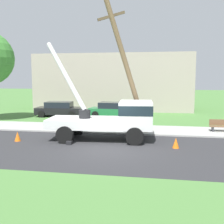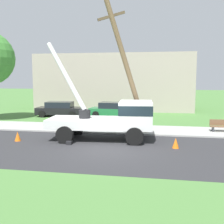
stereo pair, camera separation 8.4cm
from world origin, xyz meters
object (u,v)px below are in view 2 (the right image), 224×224
Objects in this scene: utility_truck at (114,117)px; leaning_utility_pole at (127,67)px; traffic_cone_ahead at (176,143)px; traffic_cone_behind at (18,136)px; parked_sedan_black at (60,109)px; parked_sedan_green at (113,110)px; park_bench at (222,126)px.

leaning_utility_pole reaches higher than utility_truck.
traffic_cone_ahead is (3.56, -1.41, -1.13)m from utility_truck.
traffic_cone_behind is at bearing 179.30° from traffic_cone_ahead.
parked_sedan_black reaches higher than traffic_cone_ahead.
parked_sedan_green is (-1.63, 9.33, -0.70)m from utility_truck.
park_bench is (8.52, -6.06, -0.25)m from parked_sedan_green.
parked_sedan_green is at bearing 115.81° from traffic_cone_ahead.
traffic_cone_behind is 10.46m from parked_sedan_black.
park_bench is at bearing -35.41° from parked_sedan_green.
traffic_cone_ahead is 9.15m from traffic_cone_behind.
park_bench is (3.32, 4.68, 0.18)m from traffic_cone_ahead.
utility_truck reaches higher than traffic_cone_behind.
leaning_utility_pole is at bearing -74.17° from parked_sedan_green.
parked_sedan_green is at bearing 2.83° from parked_sedan_black.
leaning_utility_pole reaches higher than park_bench.
utility_truck is at bearing -107.84° from leaning_utility_pole.
traffic_cone_behind is 0.12× the size of parked_sedan_green.
utility_truck reaches higher than parked_sedan_black.
parked_sedan_green reaches higher than traffic_cone_behind.
utility_truck reaches higher than park_bench.
utility_truck reaches higher than parked_sedan_green.
park_bench is at bearing 25.46° from utility_truck.
parked_sedan_green reaches higher than park_bench.
utility_truck is at bearing -80.09° from parked_sedan_green.
leaning_utility_pole reaches higher than parked_sedan_black.
utility_truck is 5.84m from traffic_cone_behind.
traffic_cone_ahead is at bearing -21.52° from utility_truck.
utility_truck is 1.52× the size of parked_sedan_green.
leaning_utility_pole is 15.45× the size of traffic_cone_ahead.
utility_truck is at bearing 13.04° from traffic_cone_behind.
utility_truck is at bearing -52.96° from parked_sedan_black.
traffic_cone_ahead is at bearing -125.35° from park_bench.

